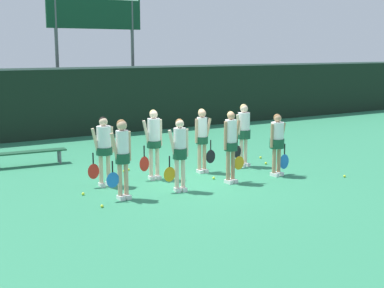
% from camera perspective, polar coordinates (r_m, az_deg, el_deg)
% --- Properties ---
extents(ground_plane, '(140.00, 140.00, 0.00)m').
position_cam_1_polar(ground_plane, '(13.75, 0.16, -3.93)').
color(ground_plane, '#2D7F56').
extents(fence_windscreen, '(60.00, 0.08, 2.67)m').
position_cam_1_polar(fence_windscreen, '(20.96, -11.99, 4.42)').
color(fence_windscreen, black).
rests_on(fence_windscreen, ground_plane).
extents(scoreboard, '(4.10, 0.15, 5.68)m').
position_cam_1_polar(scoreboard, '(23.08, -10.29, 12.75)').
color(scoreboard, '#515156').
rests_on(scoreboard, ground_plane).
extents(bench_courtside, '(2.14, 0.52, 0.43)m').
position_cam_1_polar(bench_courtside, '(16.12, -16.99, -0.93)').
color(bench_courtside, '#19472D').
rests_on(bench_courtside, ground_plane).
extents(player_0, '(0.62, 0.33, 1.81)m').
position_cam_1_polar(player_0, '(11.96, -7.46, -0.87)').
color(player_0, tan).
rests_on(player_0, ground_plane).
extents(player_1, '(0.63, 0.34, 1.73)m').
position_cam_1_polar(player_1, '(12.54, -1.34, -0.58)').
color(player_1, beige).
rests_on(player_1, ground_plane).
extents(player_2, '(0.64, 0.34, 1.82)m').
position_cam_1_polar(player_2, '(13.35, 4.19, 0.27)').
color(player_2, tan).
rests_on(player_2, ground_plane).
extents(player_3, '(0.68, 0.39, 1.66)m').
position_cam_1_polar(player_3, '(14.28, 9.08, 0.46)').
color(player_3, tan).
rests_on(player_3, ground_plane).
extents(player_4, '(0.68, 0.40, 1.72)m').
position_cam_1_polar(player_4, '(13.19, -9.40, -0.12)').
color(player_4, beige).
rests_on(player_4, ground_plane).
extents(player_5, '(0.65, 0.37, 1.81)m').
position_cam_1_polar(player_5, '(13.74, -4.12, 0.62)').
color(player_5, beige).
rests_on(player_5, ground_plane).
extents(player_6, '(0.62, 0.33, 1.75)m').
position_cam_1_polar(player_6, '(14.46, 1.10, 0.94)').
color(player_6, tan).
rests_on(player_6, ground_plane).
extents(player_7, '(0.65, 0.39, 1.80)m').
position_cam_1_polar(player_7, '(15.28, 5.53, 1.56)').
color(player_7, beige).
rests_on(player_7, ground_plane).
extents(tennis_ball_0, '(0.07, 0.07, 0.07)m').
position_cam_1_polar(tennis_ball_0, '(16.63, 7.32, -1.43)').
color(tennis_ball_0, '#CCE033').
rests_on(tennis_ball_0, ground_plane).
extents(tennis_ball_1, '(0.07, 0.07, 0.07)m').
position_cam_1_polar(tennis_ball_1, '(15.81, 7.89, -2.04)').
color(tennis_ball_1, '#CCE033').
rests_on(tennis_ball_1, ground_plane).
extents(tennis_ball_2, '(0.07, 0.07, 0.07)m').
position_cam_1_polar(tennis_ball_2, '(14.78, -7.26, -2.88)').
color(tennis_ball_2, '#CCE033').
rests_on(tennis_ball_2, ground_plane).
extents(tennis_ball_3, '(0.07, 0.07, 0.07)m').
position_cam_1_polar(tennis_ball_3, '(14.95, -6.79, -2.73)').
color(tennis_ball_3, '#CCE033').
rests_on(tennis_ball_3, ground_plane).
extents(tennis_ball_4, '(0.07, 0.07, 0.07)m').
position_cam_1_polar(tennis_ball_4, '(13.90, 2.32, -3.64)').
color(tennis_ball_4, '#CCE033').
rests_on(tennis_ball_4, ground_plane).
extents(tennis_ball_5, '(0.07, 0.07, 0.07)m').
position_cam_1_polar(tennis_ball_5, '(13.84, -2.30, -3.70)').
color(tennis_ball_5, '#CCE033').
rests_on(tennis_ball_5, ground_plane).
extents(tennis_ball_6, '(0.07, 0.07, 0.07)m').
position_cam_1_polar(tennis_ball_6, '(12.64, -11.53, -5.23)').
color(tennis_ball_6, '#CCE033').
rests_on(tennis_ball_6, ground_plane).
extents(tennis_ball_7, '(0.07, 0.07, 0.07)m').
position_cam_1_polar(tennis_ball_7, '(11.61, -9.58, -6.55)').
color(tennis_ball_7, '#CCE033').
rests_on(tennis_ball_7, ground_plane).
extents(tennis_ball_8, '(0.07, 0.07, 0.07)m').
position_cam_1_polar(tennis_ball_8, '(14.65, 15.96, -3.32)').
color(tennis_ball_8, '#CCE033').
rests_on(tennis_ball_8, ground_plane).
extents(tennis_ball_9, '(0.07, 0.07, 0.07)m').
position_cam_1_polar(tennis_ball_9, '(16.52, 4.95, -1.46)').
color(tennis_ball_9, '#CCE033').
rests_on(tennis_ball_9, ground_plane).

